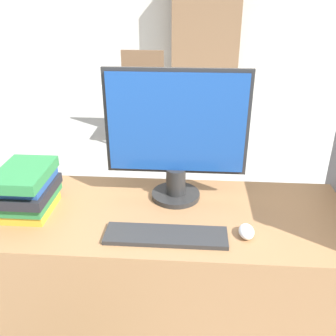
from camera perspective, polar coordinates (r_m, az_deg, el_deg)
desk at (r=1.65m, az=-0.69°, el=-17.47°), size 1.41×0.55×0.73m
monitor at (r=1.41m, az=1.28°, el=5.21°), size 0.54×0.19×0.52m
keyboard at (r=1.29m, az=-0.30°, el=-10.26°), size 0.42×0.12×0.02m
mouse at (r=1.32m, az=11.86°, el=-9.43°), size 0.05×0.08×0.04m
book_stack at (r=1.48m, az=-20.60°, el=-3.07°), size 0.19×0.26×0.18m
far_chair at (r=3.96m, az=-3.99°, el=11.17°), size 0.44×0.44×0.92m
bookshelf_far at (r=6.06m, az=5.75°, el=19.48°), size 1.02×0.32×1.67m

